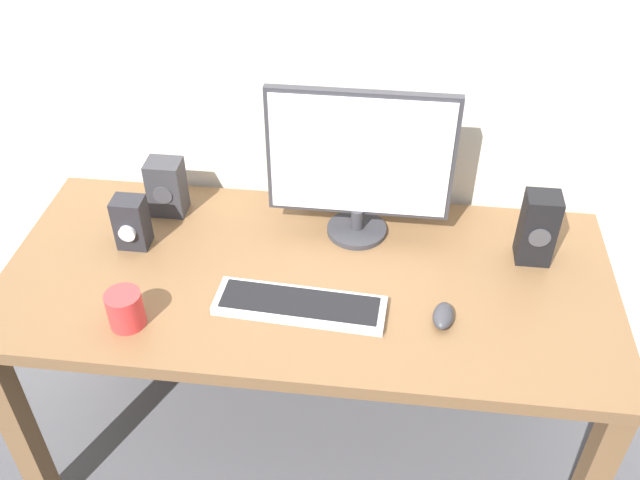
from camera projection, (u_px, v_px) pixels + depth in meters
ground_plane at (309, 438)px, 2.30m from camera, size 6.00×6.00×0.00m
desk at (307, 299)px, 1.90m from camera, size 1.61×0.72×0.73m
monitor at (360, 162)px, 1.84m from camera, size 0.50×0.17×0.43m
keyboard_primary at (302, 306)px, 1.73m from camera, size 0.43×0.14×0.03m
mouse at (443, 316)px, 1.70m from camera, size 0.06×0.10×0.04m
speaker_right at (538, 228)px, 1.83m from camera, size 0.09×0.08×0.20m
speaker_left at (167, 187)px, 2.01m from camera, size 0.10×0.08×0.17m
audio_controller at (131, 223)px, 1.89m from camera, size 0.08×0.08×0.15m
coffee_mug at (125, 309)px, 1.67m from camera, size 0.09×0.09×0.10m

